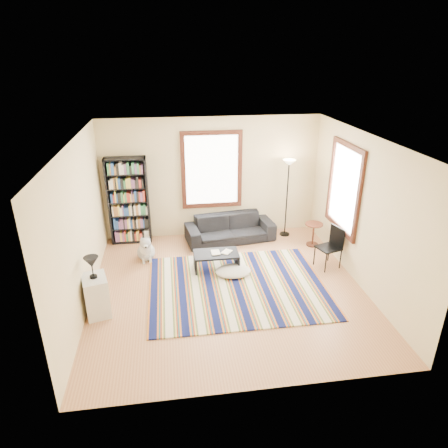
{
  "coord_description": "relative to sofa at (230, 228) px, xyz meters",
  "views": [
    {
      "loc": [
        -0.99,
        -6.35,
        4.12
      ],
      "look_at": [
        0.0,
        0.5,
        1.1
      ],
      "focal_mm": 32.0,
      "sensor_mm": 36.0,
      "label": 1
    }
  ],
  "objects": [
    {
      "name": "window_back",
      "position": [
        -0.37,
        0.42,
        1.3
      ],
      "size": [
        1.2,
        0.06,
        1.6
      ],
      "primitive_type": "cube",
      "color": "white",
      "rests_on": "wall_back"
    },
    {
      "name": "table_lamp",
      "position": [
        -2.67,
        -2.51,
        0.59
      ],
      "size": [
        0.28,
        0.28,
        0.38
      ],
      "primitive_type": null,
      "rotation": [
        0.0,
        0.0,
        0.17
      ],
      "color": "black",
      "rests_on": "white_cabinet"
    },
    {
      "name": "wall_front",
      "position": [
        -0.37,
        -4.6,
        1.1
      ],
      "size": [
        5.0,
        0.1,
        2.8
      ],
      "primitive_type": "cube",
      "color": "beige",
      "rests_on": "floor"
    },
    {
      "name": "rug",
      "position": [
        -0.19,
        -2.04,
        -0.29
      ],
      "size": [
        3.3,
        2.64,
        0.02
      ],
      "primitive_type": "cube",
      "color": "#0D1343",
      "rests_on": "floor"
    },
    {
      "name": "floor_lamp",
      "position": [
        1.36,
        0.1,
        0.63
      ],
      "size": [
        0.39,
        0.39,
        1.86
      ],
      "primitive_type": null,
      "rotation": [
        0.0,
        0.0,
        -0.38
      ],
      "color": "black",
      "rests_on": "floor"
    },
    {
      "name": "floor",
      "position": [
        -0.37,
        -2.05,
        -0.35
      ],
      "size": [
        5.0,
        5.0,
        0.1
      ],
      "primitive_type": "cube",
      "color": "tan",
      "rests_on": "ground"
    },
    {
      "name": "book_a",
      "position": [
        -0.59,
        -1.3,
        0.07
      ],
      "size": [
        0.24,
        0.18,
        0.02
      ],
      "primitive_type": "imported",
      "rotation": [
        0.0,
        0.0,
        0.03
      ],
      "color": "beige",
      "rests_on": "coffee_table"
    },
    {
      "name": "white_cabinet",
      "position": [
        -2.67,
        -2.51,
        0.05
      ],
      "size": [
        0.5,
        0.58,
        0.7
      ],
      "primitive_type": "cube",
      "rotation": [
        0.0,
        0.0,
        0.26
      ],
      "color": "silver",
      "rests_on": "floor"
    },
    {
      "name": "bookshelf",
      "position": [
        -2.28,
        0.27,
        0.7
      ],
      "size": [
        0.9,
        0.3,
        2.0
      ],
      "primitive_type": "cube",
      "color": "black",
      "rests_on": "floor"
    },
    {
      "name": "side_table",
      "position": [
        1.83,
        -0.54,
        -0.03
      ],
      "size": [
        0.48,
        0.48,
        0.54
      ],
      "primitive_type": "cylinder",
      "rotation": [
        0.0,
        0.0,
        0.23
      ],
      "color": "#471E11",
      "rests_on": "floor"
    },
    {
      "name": "folding_chair",
      "position": [
        1.78,
        -1.54,
        0.13
      ],
      "size": [
        0.52,
        0.51,
        0.86
      ],
      "primitive_type": "cube",
      "rotation": [
        0.0,
        0.0,
        0.32
      ],
      "color": "black",
      "rests_on": "floor"
    },
    {
      "name": "wall_right",
      "position": [
        2.18,
        -2.05,
        1.1
      ],
      "size": [
        0.1,
        5.0,
        2.8
      ],
      "primitive_type": "cube",
      "color": "beige",
      "rests_on": "floor"
    },
    {
      "name": "window_right",
      "position": [
        2.1,
        -1.25,
        1.3
      ],
      "size": [
        0.06,
        1.2,
        1.6
      ],
      "primitive_type": "cube",
      "color": "white",
      "rests_on": "wall_right"
    },
    {
      "name": "coffee_table",
      "position": [
        -0.49,
        -1.3,
        -0.12
      ],
      "size": [
        1.02,
        0.8,
        0.36
      ],
      "primitive_type": "cube",
      "rotation": [
        0.0,
        0.0,
        0.38
      ],
      "color": "black",
      "rests_on": "floor"
    },
    {
      "name": "wall_left",
      "position": [
        -2.92,
        -2.05,
        1.1
      ],
      "size": [
        0.1,
        5.0,
        2.8
      ],
      "primitive_type": "cube",
      "color": "beige",
      "rests_on": "floor"
    },
    {
      "name": "ceiling",
      "position": [
        -0.37,
        -2.05,
        2.55
      ],
      "size": [
        5.0,
        5.0,
        0.1
      ],
      "primitive_type": "cube",
      "color": "white",
      "rests_on": "floor"
    },
    {
      "name": "sofa",
      "position": [
        0.0,
        0.0,
        0.0
      ],
      "size": [
        1.08,
        2.13,
        0.6
      ],
      "primitive_type": "imported",
      "rotation": [
        0.0,
        0.0,
        0.14
      ],
      "color": "black",
      "rests_on": "floor"
    },
    {
      "name": "wall_back",
      "position": [
        -0.37,
        0.5,
        1.1
      ],
      "size": [
        5.0,
        0.1,
        2.8
      ],
      "primitive_type": "cube",
      "color": "beige",
      "rests_on": "floor"
    },
    {
      "name": "floor_cushion",
      "position": [
        -0.19,
        -1.6,
        -0.21
      ],
      "size": [
        0.86,
        0.78,
        0.18
      ],
      "primitive_type": "ellipsoid",
      "rotation": [
        0.0,
        0.0,
        -0.42
      ],
      "color": "beige",
      "rests_on": "floor"
    },
    {
      "name": "dog",
      "position": [
        -1.92,
        -0.69,
        -0.0
      ],
      "size": [
        0.47,
        0.62,
        0.59
      ],
      "primitive_type": null,
      "rotation": [
        0.0,
        0.0,
        0.08
      ],
      "color": "silver",
      "rests_on": "floor"
    },
    {
      "name": "book_b",
      "position": [
        -0.34,
        -1.25,
        0.07
      ],
      "size": [
        0.26,
        0.27,
        0.02
      ],
      "primitive_type": "imported",
      "rotation": [
        0.0,
        0.0,
        -0.66
      ],
      "color": "beige",
      "rests_on": "coffee_table"
    }
  ]
}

